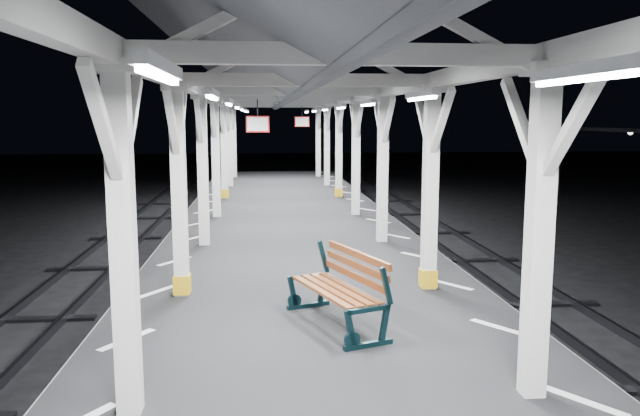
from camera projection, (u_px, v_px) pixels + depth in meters
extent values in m
plane|color=black|center=(319.00, 406.00, 8.30)|extent=(120.00, 120.00, 0.00)
cube|color=black|center=(319.00, 370.00, 8.23)|extent=(6.00, 50.00, 1.00)
cube|color=silver|center=(127.00, 340.00, 7.93)|extent=(1.00, 48.00, 0.01)
cube|color=silver|center=(500.00, 328.00, 8.38)|extent=(1.00, 48.00, 0.01)
cube|color=#2D2D33|center=(635.00, 387.00, 8.70)|extent=(0.08, 60.00, 0.16)
cube|color=silver|center=(123.00, 249.00, 5.77)|extent=(0.22, 0.22, 3.20)
cube|color=silver|center=(115.00, 66.00, 5.53)|extent=(0.40, 0.40, 0.12)
cube|color=silver|center=(130.00, 123.00, 6.15)|extent=(0.10, 0.99, 0.99)
cube|color=silver|center=(102.00, 124.00, 5.06)|extent=(0.10, 0.99, 0.99)
cube|color=silver|center=(179.00, 196.00, 9.71)|extent=(0.22, 0.22, 3.20)
cube|color=silver|center=(176.00, 87.00, 9.47)|extent=(0.40, 0.40, 0.12)
cube|color=gold|center=(182.00, 284.00, 9.92)|extent=(0.26, 0.26, 0.30)
cube|color=silver|center=(181.00, 121.00, 10.09)|extent=(0.10, 0.99, 0.99)
cube|color=silver|center=(172.00, 121.00, 9.01)|extent=(0.10, 0.99, 0.99)
cube|color=silver|center=(203.00, 173.00, 13.65)|extent=(0.22, 0.22, 3.20)
cube|color=silver|center=(201.00, 96.00, 13.42)|extent=(0.40, 0.40, 0.12)
cube|color=silver|center=(204.00, 120.00, 14.03)|extent=(0.10, 0.99, 0.99)
cube|color=silver|center=(199.00, 120.00, 12.95)|extent=(0.10, 0.99, 0.99)
cube|color=silver|center=(216.00, 161.00, 17.60)|extent=(0.22, 0.22, 3.20)
cube|color=silver|center=(214.00, 101.00, 17.36)|extent=(0.40, 0.40, 0.12)
cube|color=silver|center=(216.00, 120.00, 17.97)|extent=(0.10, 0.99, 0.99)
cube|color=silver|center=(213.00, 120.00, 16.89)|extent=(0.10, 0.99, 0.99)
cube|color=silver|center=(224.00, 153.00, 21.54)|extent=(0.22, 0.22, 3.20)
cube|color=silver|center=(223.00, 104.00, 21.30)|extent=(0.40, 0.40, 0.12)
cube|color=gold|center=(225.00, 194.00, 21.74)|extent=(0.26, 0.26, 0.30)
cube|color=silver|center=(224.00, 119.00, 21.91)|extent=(0.10, 0.99, 0.99)
cube|color=silver|center=(222.00, 119.00, 20.83)|extent=(0.10, 0.99, 0.99)
cube|color=silver|center=(230.00, 147.00, 25.48)|extent=(0.22, 0.22, 3.20)
cube|color=silver|center=(229.00, 106.00, 25.24)|extent=(0.40, 0.40, 0.12)
cube|color=silver|center=(230.00, 119.00, 25.85)|extent=(0.10, 0.99, 0.99)
cube|color=silver|center=(228.00, 119.00, 24.77)|extent=(0.10, 0.99, 0.99)
cube|color=silver|center=(234.00, 143.00, 29.42)|extent=(0.22, 0.22, 3.20)
cube|color=silver|center=(233.00, 108.00, 29.18)|extent=(0.40, 0.40, 0.12)
cube|color=silver|center=(234.00, 119.00, 29.80)|extent=(0.10, 0.99, 0.99)
cube|color=silver|center=(233.00, 119.00, 28.71)|extent=(0.10, 0.99, 0.99)
cube|color=silver|center=(539.00, 241.00, 6.14)|extent=(0.22, 0.22, 3.20)
cube|color=silver|center=(548.00, 69.00, 5.90)|extent=(0.40, 0.40, 0.12)
cube|color=silver|center=(521.00, 123.00, 6.52)|extent=(0.10, 0.99, 0.99)
cube|color=silver|center=(573.00, 124.00, 5.43)|extent=(0.10, 0.99, 0.99)
cube|color=silver|center=(430.00, 193.00, 10.08)|extent=(0.22, 0.22, 3.20)
cube|color=silver|center=(433.00, 89.00, 9.84)|extent=(0.40, 0.40, 0.12)
cube|color=gold|center=(428.00, 278.00, 10.29)|extent=(0.26, 0.26, 0.30)
cube|color=silver|center=(423.00, 121.00, 10.46)|extent=(0.10, 0.99, 0.99)
cube|color=silver|center=(442.00, 121.00, 9.38)|extent=(0.10, 0.99, 0.99)
cube|color=silver|center=(383.00, 172.00, 14.02)|extent=(0.22, 0.22, 3.20)
cube|color=silver|center=(384.00, 97.00, 13.79)|extent=(0.40, 0.40, 0.12)
cube|color=silver|center=(379.00, 120.00, 14.40)|extent=(0.10, 0.99, 0.99)
cube|color=silver|center=(388.00, 120.00, 13.32)|extent=(0.10, 0.99, 0.99)
cube|color=silver|center=(356.00, 160.00, 17.97)|extent=(0.22, 0.22, 3.20)
cube|color=silver|center=(356.00, 101.00, 17.73)|extent=(0.40, 0.40, 0.12)
cube|color=silver|center=(353.00, 120.00, 18.34)|extent=(0.10, 0.99, 0.99)
cube|color=silver|center=(359.00, 120.00, 17.26)|extent=(0.10, 0.99, 0.99)
cube|color=silver|center=(339.00, 152.00, 21.91)|extent=(0.22, 0.22, 3.20)
cube|color=silver|center=(339.00, 104.00, 21.67)|extent=(0.40, 0.40, 0.12)
cube|color=gold|center=(339.00, 192.00, 22.11)|extent=(0.26, 0.26, 0.30)
cube|color=silver|center=(337.00, 119.00, 22.28)|extent=(0.10, 0.99, 0.99)
cube|color=silver|center=(341.00, 119.00, 21.20)|extent=(0.10, 0.99, 0.99)
cube|color=silver|center=(327.00, 147.00, 25.85)|extent=(0.22, 0.22, 3.20)
cube|color=silver|center=(327.00, 106.00, 25.61)|extent=(0.40, 0.40, 0.12)
cube|color=silver|center=(326.00, 119.00, 26.22)|extent=(0.10, 0.99, 0.99)
cube|color=silver|center=(328.00, 119.00, 25.14)|extent=(0.10, 0.99, 0.99)
cube|color=silver|center=(318.00, 143.00, 29.79)|extent=(0.22, 0.22, 3.20)
cube|color=silver|center=(318.00, 108.00, 29.55)|extent=(0.40, 0.40, 0.12)
cube|color=silver|center=(317.00, 119.00, 30.17)|extent=(0.10, 0.99, 0.99)
cube|color=silver|center=(319.00, 119.00, 29.08)|extent=(0.10, 0.99, 0.99)
cube|color=silver|center=(153.00, 69.00, 7.49)|extent=(0.18, 48.00, 0.24)
cube|color=silver|center=(476.00, 72.00, 7.86)|extent=(0.18, 48.00, 0.24)
cube|color=silver|center=(338.00, 54.00, 5.70)|extent=(4.20, 0.14, 0.20)
cube|color=silver|center=(307.00, 80.00, 9.64)|extent=(4.20, 0.14, 0.20)
cube|color=silver|center=(293.00, 91.00, 13.58)|extent=(4.20, 0.14, 0.20)
cube|color=silver|center=(286.00, 97.00, 17.52)|extent=(4.20, 0.14, 0.20)
cube|color=silver|center=(281.00, 101.00, 21.47)|extent=(4.20, 0.14, 0.20)
cube|color=silver|center=(278.00, 103.00, 25.41)|extent=(4.20, 0.14, 0.20)
cube|color=silver|center=(276.00, 105.00, 29.35)|extent=(4.20, 0.14, 0.20)
cube|color=#52555B|center=(211.00, 24.00, 7.47)|extent=(2.80, 49.00, 1.45)
cube|color=#52555B|center=(423.00, 27.00, 7.71)|extent=(2.80, 49.00, 1.45)
cube|color=silver|center=(160.00, 67.00, 3.65)|extent=(0.10, 1.35, 0.08)
cube|color=white|center=(160.00, 75.00, 3.66)|extent=(0.05, 1.25, 0.05)
cube|color=silver|center=(212.00, 93.00, 7.59)|extent=(0.10, 1.35, 0.08)
cube|color=white|center=(212.00, 97.00, 7.60)|extent=(0.05, 1.25, 0.05)
cube|color=silver|center=(229.00, 102.00, 11.53)|extent=(0.10, 1.35, 0.08)
cube|color=white|center=(229.00, 104.00, 11.54)|extent=(0.05, 1.25, 0.05)
cube|color=silver|center=(237.00, 106.00, 15.47)|extent=(0.10, 1.35, 0.08)
cube|color=white|center=(237.00, 108.00, 15.48)|extent=(0.05, 1.25, 0.05)
cube|color=silver|center=(242.00, 108.00, 19.42)|extent=(0.10, 1.35, 0.08)
cube|color=white|center=(242.00, 110.00, 19.42)|extent=(0.05, 1.25, 0.05)
cube|color=silver|center=(245.00, 110.00, 23.36)|extent=(0.10, 1.35, 0.08)
cube|color=white|center=(245.00, 111.00, 23.36)|extent=(0.05, 1.25, 0.05)
cube|color=silver|center=(247.00, 111.00, 27.30)|extent=(0.10, 1.35, 0.08)
cube|color=white|center=(247.00, 112.00, 27.30)|extent=(0.05, 1.25, 0.05)
cube|color=silver|center=(584.00, 70.00, 3.89)|extent=(0.10, 1.35, 0.08)
cube|color=white|center=(583.00, 78.00, 3.90)|extent=(0.05, 1.25, 0.05)
cube|color=silver|center=(421.00, 94.00, 7.83)|extent=(0.10, 1.35, 0.08)
cube|color=white|center=(421.00, 98.00, 7.84)|extent=(0.05, 1.25, 0.05)
cube|color=silver|center=(368.00, 102.00, 11.77)|extent=(0.10, 1.35, 0.08)
cube|color=white|center=(368.00, 105.00, 11.78)|extent=(0.05, 1.25, 0.05)
cube|color=silver|center=(341.00, 106.00, 15.71)|extent=(0.10, 1.35, 0.08)
cube|color=white|center=(341.00, 108.00, 15.72)|extent=(0.05, 1.25, 0.05)
cube|color=silver|center=(325.00, 108.00, 19.66)|extent=(0.10, 1.35, 0.08)
cube|color=white|center=(325.00, 110.00, 19.66)|extent=(0.05, 1.25, 0.05)
cube|color=silver|center=(314.00, 110.00, 23.60)|extent=(0.10, 1.35, 0.08)
cube|color=white|center=(314.00, 111.00, 23.60)|extent=(0.05, 1.25, 0.05)
cube|color=silver|center=(307.00, 111.00, 27.54)|extent=(0.10, 1.35, 0.08)
cube|color=white|center=(307.00, 112.00, 27.55)|extent=(0.05, 1.25, 0.05)
cylinder|color=black|center=(257.00, 108.00, 13.41)|extent=(0.02, 0.02, 0.36)
cube|color=red|center=(258.00, 124.00, 13.46)|extent=(0.50, 0.03, 0.35)
cube|color=white|center=(258.00, 124.00, 13.46)|extent=(0.44, 0.04, 0.29)
cylinder|color=black|center=(302.00, 111.00, 21.55)|extent=(0.02, 0.02, 0.36)
cube|color=red|center=(302.00, 122.00, 21.61)|extent=(0.50, 0.03, 0.35)
cube|color=white|center=(302.00, 122.00, 21.61)|extent=(0.44, 0.05, 0.29)
cube|color=black|center=(558.00, 161.00, 31.04)|extent=(0.20, 0.20, 3.30)
sphere|color=silver|center=(630.00, 132.00, 24.90)|extent=(0.20, 0.20, 0.20)
sphere|color=silver|center=(560.00, 130.00, 30.81)|extent=(0.20, 0.20, 0.20)
cube|color=black|center=(368.00, 345.00, 7.67)|extent=(0.66, 0.29, 0.07)
cube|color=black|center=(351.00, 330.00, 7.53)|extent=(0.18, 0.11, 0.52)
cube|color=black|center=(384.00, 325.00, 7.73)|extent=(0.17, 0.11, 0.52)
cube|color=black|center=(386.00, 286.00, 7.67)|extent=(0.19, 0.11, 0.49)
cube|color=black|center=(308.00, 305.00, 9.28)|extent=(0.66, 0.29, 0.07)
cube|color=black|center=(293.00, 293.00, 9.14)|extent=(0.18, 0.11, 0.52)
cube|color=black|center=(322.00, 289.00, 9.34)|extent=(0.17, 0.11, 0.52)
cube|color=black|center=(323.00, 257.00, 9.28)|extent=(0.19, 0.11, 0.49)
cube|color=brown|center=(321.00, 292.00, 8.31)|extent=(0.68, 1.64, 0.04)
cube|color=brown|center=(330.00, 290.00, 8.37)|extent=(0.68, 1.64, 0.04)
cube|color=brown|center=(340.00, 289.00, 8.43)|extent=(0.68, 1.64, 0.04)
cube|color=brown|center=(350.00, 288.00, 8.50)|extent=(0.68, 1.64, 0.04)
cube|color=brown|center=(355.00, 276.00, 8.51)|extent=(0.63, 1.63, 0.11)
cube|color=brown|center=(356.00, 265.00, 8.50)|extent=(0.63, 1.63, 0.11)
cube|color=brown|center=(358.00, 255.00, 8.48)|extent=(0.63, 1.63, 0.11)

